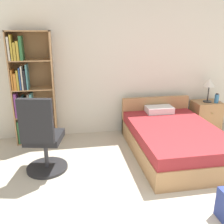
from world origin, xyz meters
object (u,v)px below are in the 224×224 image
bookshelf (28,93)px  water_bottle (217,98)px  office_chair (43,140)px  table_lamp (209,84)px  bed (173,138)px  nightstand (205,116)px

bookshelf → water_bottle: bookshelf is taller
office_chair → table_lamp: bearing=19.4°
bookshelf → bed: size_ratio=0.98×
nightstand → water_bottle: size_ratio=3.23×
bookshelf → bed: 2.61m
office_chair → water_bottle: office_chair is taller
bed → office_chair: bearing=-171.8°
bed → table_lamp: 1.50m
bookshelf → office_chair: (0.31, -1.15, -0.42)m
bookshelf → nightstand: bearing=-0.6°
nightstand → bed: bearing=-142.2°
bookshelf → office_chair: 1.26m
bookshelf → bed: (2.37, -0.85, -0.68)m
table_lamp → water_bottle: (0.14, -0.09, -0.28)m
office_chair → nightstand: (3.12, 1.11, -0.20)m
nightstand → table_lamp: (-0.01, -0.02, 0.67)m
table_lamp → water_bottle: table_lamp is taller
nightstand → water_bottle: bearing=-38.6°
office_chair → table_lamp: 3.32m
nightstand → table_lamp: bearing=-123.1°
water_bottle → bookshelf: bearing=177.7°
bookshelf → water_bottle: size_ratio=10.48×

